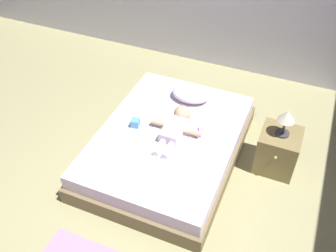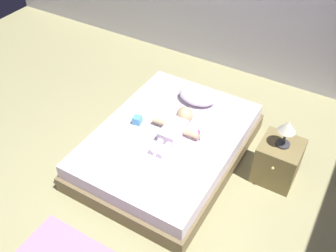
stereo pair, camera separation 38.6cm
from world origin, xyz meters
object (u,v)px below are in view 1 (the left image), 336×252
baby (176,126)px  toy_block (135,123)px  pillow (191,94)px  bed (168,145)px  nightstand (278,150)px  toothbrush (199,131)px  lamp (286,118)px

baby → toy_block: size_ratio=6.94×
pillow → baby: size_ratio=0.64×
bed → nightstand: nightstand is taller
bed → baby: bearing=50.3°
toothbrush → nightstand: 0.83m
nightstand → pillow: bearing=162.7°
pillow → lamp: 1.16m
toothbrush → bed: bearing=-153.8°
toothbrush → toy_block: size_ratio=1.48×
pillow → baby: baby is taller
lamp → toothbrush: bearing=-168.3°
nightstand → baby: bearing=-167.1°
baby → toothbrush: size_ratio=4.69×
bed → lamp: bearing=15.7°
baby → lamp: 1.09m
bed → nightstand: (1.10, 0.31, 0.06)m
lamp → pillow: bearing=162.7°
baby → nightstand: baby is taller
bed → toothbrush: bearing=26.2°
pillow → bed: bearing=-91.2°
baby → lamp: bearing=12.9°
nightstand → lamp: (0.00, 0.00, 0.44)m
toy_block → bed: bearing=4.8°
pillow → nightstand: (1.08, -0.34, -0.18)m
pillow → nightstand: 1.15m
nightstand → lamp: lamp is taller
baby → nightstand: (1.04, 0.24, -0.18)m
pillow → nightstand: bearing=-17.3°
toothbrush → toy_block: 0.67m
baby → lamp: size_ratio=2.37×
bed → baby: baby is taller
baby → toy_block: bearing=-166.4°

